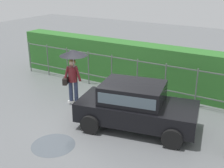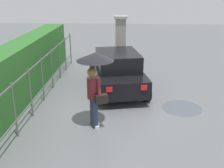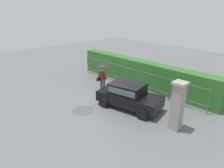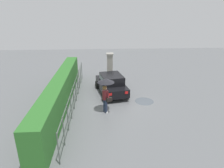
% 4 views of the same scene
% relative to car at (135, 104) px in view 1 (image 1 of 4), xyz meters
% --- Properties ---
extents(ground_plane, '(40.00, 40.00, 0.00)m').
position_rel_car_xyz_m(ground_plane, '(-1.53, -0.05, -0.80)').
color(ground_plane, slate).
extents(car, '(3.96, 2.44, 1.48)m').
position_rel_car_xyz_m(car, '(0.00, 0.00, 0.00)').
color(car, black).
rests_on(car, ground).
extents(pedestrian, '(1.00, 1.00, 2.10)m').
position_rel_car_xyz_m(pedestrian, '(-2.81, 0.50, 0.77)').
color(pedestrian, '#2D3856').
rests_on(pedestrian, ground).
extents(fence_section, '(10.75, 0.05, 1.50)m').
position_rel_car_xyz_m(fence_section, '(-1.76, 2.47, 0.02)').
color(fence_section, '#59605B').
rests_on(fence_section, ground).
extents(hedge_row, '(11.70, 0.90, 1.90)m').
position_rel_car_xyz_m(hedge_row, '(-1.76, 3.32, 0.15)').
color(hedge_row, '#2D6B28').
rests_on(hedge_row, ground).
extents(puddle_near, '(1.27, 1.27, 0.00)m').
position_rel_car_xyz_m(puddle_near, '(-1.53, -2.16, -0.80)').
color(puddle_near, '#4C545B').
rests_on(puddle_near, ground).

